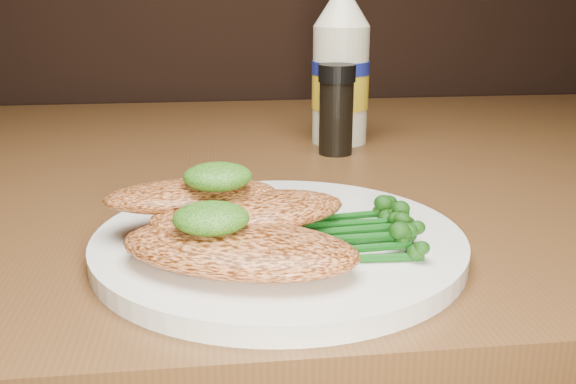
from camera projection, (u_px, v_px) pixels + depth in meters
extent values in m
cylinder|color=white|center=(279.00, 242.00, 0.46)|extent=(0.26, 0.26, 0.01)
ellipsoid|color=#D67A44|center=(239.00, 248.00, 0.40)|extent=(0.17, 0.13, 0.02)
ellipsoid|color=#D67A44|center=(249.00, 212.00, 0.44)|extent=(0.15, 0.10, 0.02)
ellipsoid|color=#D67A44|center=(191.00, 195.00, 0.45)|extent=(0.13, 0.07, 0.02)
ellipsoid|color=#083809|center=(211.00, 218.00, 0.39)|extent=(0.06, 0.05, 0.02)
ellipsoid|color=#083809|center=(218.00, 177.00, 0.44)|extent=(0.05, 0.05, 0.02)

